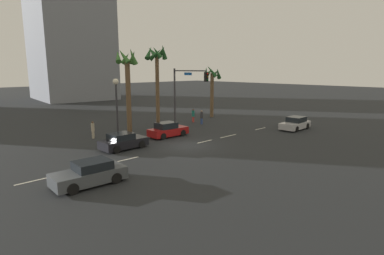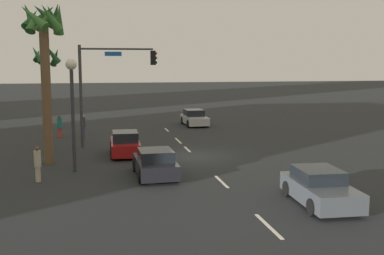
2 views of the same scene
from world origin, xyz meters
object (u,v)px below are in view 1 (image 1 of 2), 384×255
at_px(car_3, 123,142).
at_px(pedestrian_2, 193,115).
at_px(streetlamp, 116,96).
at_px(pedestrian_0, 202,117).
at_px(car_0, 90,174).
at_px(pedestrian_1, 93,129).
at_px(palm_tree_2, 157,66).
at_px(palm_tree_1, 127,75).
at_px(car_4, 168,130).
at_px(traffic_signal, 185,89).
at_px(car_1, 295,124).
at_px(palm_tree_0, 212,81).
at_px(building_3, 69,18).

distance_m(car_3, pedestrian_2, 14.69).
height_order(streetlamp, pedestrian_0, streetlamp).
relative_size(car_0, pedestrian_1, 2.50).
relative_size(pedestrian_1, palm_tree_2, 0.18).
distance_m(car_0, car_3, 8.21).
relative_size(car_0, streetlamp, 0.73).
bearing_deg(car_0, palm_tree_1, 48.59).
bearing_deg(palm_tree_1, car_4, -67.87).
height_order(car_4, pedestrian_1, pedestrian_1).
bearing_deg(palm_tree_2, pedestrian_1, -177.56).
xyz_separation_m(traffic_signal, pedestrian_2, (4.58, 3.42, -3.65)).
height_order(car_3, palm_tree_1, palm_tree_1).
bearing_deg(car_0, traffic_signal, 28.08).
distance_m(streetlamp, palm_tree_2, 7.29).
height_order(car_1, pedestrian_2, pedestrian_2).
height_order(car_4, traffic_signal, traffic_signal).
distance_m(car_0, palm_tree_0, 27.68).
xyz_separation_m(traffic_signal, palm_tree_2, (-0.79, 3.76, 2.46)).
xyz_separation_m(pedestrian_0, palm_tree_0, (5.07, 2.97, 4.13)).
bearing_deg(building_3, pedestrian_2, -87.83).
bearing_deg(pedestrian_2, streetlamp, -172.27).
height_order(streetlamp, palm_tree_2, palm_tree_2).
relative_size(streetlamp, palm_tree_0, 0.80).
distance_m(palm_tree_1, palm_tree_2, 4.33).
height_order(pedestrian_0, palm_tree_1, palm_tree_1).
relative_size(pedestrian_0, building_3, 0.05).
distance_m(pedestrian_2, building_3, 44.76).
height_order(car_4, pedestrian_2, pedestrian_2).
bearing_deg(palm_tree_1, building_3, 73.79).
xyz_separation_m(car_4, palm_tree_2, (2.45, 4.75, 6.33)).
distance_m(car_3, building_3, 52.50).
bearing_deg(pedestrian_1, palm_tree_2, 2.44).
xyz_separation_m(palm_tree_1, palm_tree_2, (4.19, 0.49, 0.99)).
bearing_deg(traffic_signal, building_3, 80.97).
distance_m(car_3, traffic_signal, 10.06).
xyz_separation_m(traffic_signal, palm_tree_1, (-4.97, 3.27, 1.47)).
bearing_deg(car_3, pedestrian_0, 15.91).
xyz_separation_m(car_0, palm_tree_0, (24.26, 12.60, 4.39)).
xyz_separation_m(car_1, palm_tree_1, (-14.44, 11.18, 5.36)).
bearing_deg(traffic_signal, car_4, -162.99).
height_order(car_3, palm_tree_0, palm_tree_0).
bearing_deg(car_1, car_4, 151.43).
xyz_separation_m(pedestrian_0, palm_tree_1, (-9.32, 1.56, 5.11)).
bearing_deg(palm_tree_2, traffic_signal, -78.21).
relative_size(pedestrian_2, palm_tree_0, 0.23).
distance_m(pedestrian_2, palm_tree_0, 6.50).
bearing_deg(car_0, pedestrian_2, 30.29).
height_order(car_1, streetlamp, streetlamp).
height_order(car_3, palm_tree_2, palm_tree_2).
bearing_deg(pedestrian_0, car_3, -164.09).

